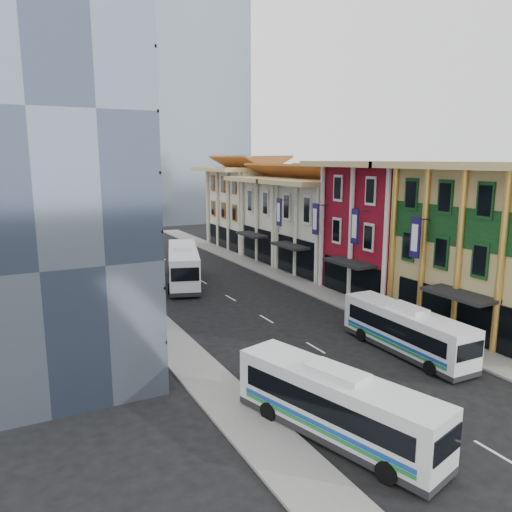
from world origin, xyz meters
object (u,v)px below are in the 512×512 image
office_tower (14,123)px  bus_left_near (336,403)px  sedan_left (275,378)px  shophouse_tan (499,251)px  bus_right (406,329)px  bus_left_far (183,264)px

office_tower → bus_left_near: bearing=-61.0°
sedan_left → shophouse_tan: bearing=25.7°
shophouse_tan → bus_right: bearing=-177.0°
bus_left_far → office_tower: bearing=-127.9°
shophouse_tan → bus_right: 10.25m
office_tower → sedan_left: 23.80m
bus_left_near → bus_right: bearing=15.3°
office_tower → bus_left_far: office_tower is taller
office_tower → bus_right: bearing=-33.7°
bus_left_near → bus_left_far: size_ratio=0.84×
bus_left_far → sedan_left: bearing=-80.1°
shophouse_tan → office_tower: (-31.00, 14.00, 9.00)m
bus_right → bus_left_far: bearing=105.7°
office_tower → bus_left_far: size_ratio=2.38×
office_tower → bus_left_near: 27.16m
bus_right → office_tower: bearing=146.8°
bus_left_far → shophouse_tan: bearing=-38.9°
bus_right → sedan_left: size_ratio=2.84×
bus_left_near → bus_left_far: bearing=67.6°
bus_right → sedan_left: 10.31m
bus_left_far → sedan_left: bus_left_far is taller
shophouse_tan → bus_left_far: (-16.00, 24.27, -3.98)m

